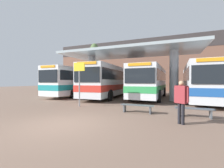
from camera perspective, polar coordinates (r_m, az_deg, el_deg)
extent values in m
plane|color=#755B4C|center=(6.78, -18.42, -14.39)|extent=(100.00, 100.00, 0.00)
cube|color=brown|center=(29.28, 13.91, 7.17)|extent=(40.00, 0.50, 9.94)
cube|color=#332D2D|center=(29.93, 13.94, 14.38)|extent=(40.00, 0.58, 2.39)
cylinder|color=silver|center=(17.18, -7.70, 2.74)|extent=(0.78, 0.78, 4.65)
cylinder|color=silver|center=(14.88, 22.52, 2.95)|extent=(0.78, 0.78, 4.65)
cube|color=#93A3A8|center=(15.76, 6.32, 11.86)|extent=(13.64, 5.85, 0.24)
cube|color=white|center=(20.33, -10.92, 1.11)|extent=(2.55, 12.21, 3.02)
cube|color=black|center=(20.34, -10.93, 2.73)|extent=(2.59, 11.72, 0.97)
cube|color=teal|center=(20.34, -10.92, -0.80)|extent=(2.59, 12.25, 0.54)
cube|color=black|center=(15.56, -23.34, 2.77)|extent=(2.30, 0.07, 1.21)
cube|color=orange|center=(15.62, -23.36, 6.14)|extent=(1.75, 0.06, 0.22)
cylinder|color=black|center=(18.15, -20.78, -3.10)|extent=(0.28, 1.05, 1.04)
cylinder|color=black|center=(16.56, -14.42, -3.46)|extent=(0.28, 1.05, 1.04)
cylinder|color=black|center=(23.87, -9.04, -2.09)|extent=(0.28, 1.05, 1.04)
cylinder|color=black|center=(22.68, -3.63, -2.24)|extent=(0.28, 1.05, 1.04)
cube|color=silver|center=(17.20, -0.82, 1.28)|extent=(2.99, 10.85, 3.09)
cube|color=black|center=(17.21, -0.82, 3.23)|extent=(3.02, 10.42, 0.99)
cube|color=red|center=(17.21, -0.82, -1.03)|extent=(3.04, 10.89, 0.56)
cube|color=black|center=(12.30, -9.72, 3.55)|extent=(2.31, 0.16, 1.23)
cube|color=orange|center=(12.38, -9.73, 7.90)|extent=(1.76, 0.13, 0.22)
cylinder|color=black|center=(14.77, -10.00, -3.96)|extent=(0.33, 1.06, 1.05)
cylinder|color=black|center=(13.70, -0.79, -4.33)|extent=(0.33, 1.06, 1.05)
cylinder|color=black|center=(20.45, -1.21, -2.58)|extent=(0.33, 1.06, 1.05)
cylinder|color=black|center=(19.69, 5.65, -2.72)|extent=(0.33, 1.06, 1.05)
cube|color=silver|center=(16.48, 14.27, 0.96)|extent=(2.70, 10.08, 2.89)
cube|color=black|center=(16.49, 14.28, 2.87)|extent=(2.73, 9.68, 0.92)
cube|color=#2D934C|center=(16.50, 14.26, -1.30)|extent=(2.74, 10.12, 0.52)
cube|color=black|center=(11.54, 10.30, 3.14)|extent=(2.31, 0.10, 1.16)
cube|color=orange|center=(11.60, 10.31, 7.44)|extent=(1.76, 0.08, 0.22)
cylinder|color=black|center=(13.78, 7.01, -4.23)|extent=(0.30, 1.09, 1.09)
cylinder|color=black|center=(13.29, 17.48, -4.46)|extent=(0.30, 1.09, 1.09)
cylinder|color=black|center=(19.46, 11.89, -2.73)|extent=(0.30, 1.09, 1.09)
cylinder|color=black|center=(19.12, 19.29, -2.83)|extent=(0.30, 1.09, 1.09)
cube|color=silver|center=(16.18, 30.38, 0.79)|extent=(2.65, 10.97, 2.93)
cube|color=black|center=(16.19, 30.40, 2.76)|extent=(2.68, 10.54, 0.94)
cube|color=#1E519E|center=(16.19, 30.36, -1.54)|extent=(2.69, 11.02, 0.53)
cube|color=black|center=(10.75, 33.84, 3.09)|extent=(2.21, 0.11, 1.17)
cube|color=orange|center=(10.82, 33.88, 7.77)|extent=(1.68, 0.09, 0.22)
cylinder|color=black|center=(12.76, 26.74, -5.00)|extent=(0.30, 0.98, 0.97)
cylinder|color=black|center=(19.13, 25.70, -3.04)|extent=(0.30, 0.98, 0.97)
cylinder|color=black|center=(19.36, 32.84, -3.05)|extent=(0.30, 0.98, 0.97)
cube|color=#4C5156|center=(8.58, 28.77, -8.20)|extent=(1.78, 0.44, 0.04)
cube|color=#4C5156|center=(8.57, 23.95, -9.74)|extent=(0.07, 0.37, 0.42)
cube|color=#4C5156|center=(8.73, 33.47, -9.62)|extent=(0.07, 0.37, 0.42)
cube|color=#4C5156|center=(8.74, 9.55, -7.93)|extent=(1.85, 0.44, 0.04)
cube|color=#4C5156|center=(8.96, 4.85, -9.18)|extent=(0.07, 0.37, 0.42)
cube|color=#4C5156|center=(8.64, 14.41, -9.59)|extent=(0.07, 0.37, 0.42)
cylinder|color=gray|center=(10.96, -12.32, -1.78)|extent=(0.09, 0.09, 2.54)
cube|color=gold|center=(11.00, -12.35, 6.42)|extent=(0.90, 0.06, 0.60)
cylinder|color=black|center=(7.05, 24.27, -10.15)|extent=(0.18, 0.18, 0.88)
cylinder|color=black|center=(6.96, 25.42, -10.30)|extent=(0.18, 0.18, 0.88)
cube|color=maroon|center=(6.89, 24.89, -3.61)|extent=(0.54, 0.50, 0.74)
sphere|color=tan|center=(6.87, 24.91, 0.29)|extent=(0.20, 0.20, 0.20)
cylinder|color=maroon|center=(7.05, 22.95, -3.43)|extent=(0.13, 0.13, 0.62)
cylinder|color=maroon|center=(6.74, 26.91, -3.67)|extent=(0.13, 0.13, 0.62)
cylinder|color=#473A2B|center=(27.56, -6.69, 2.85)|extent=(0.29, 0.29, 5.40)
ellipsoid|color=#516B3D|center=(27.96, -6.70, 10.83)|extent=(1.96, 1.96, 4.31)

